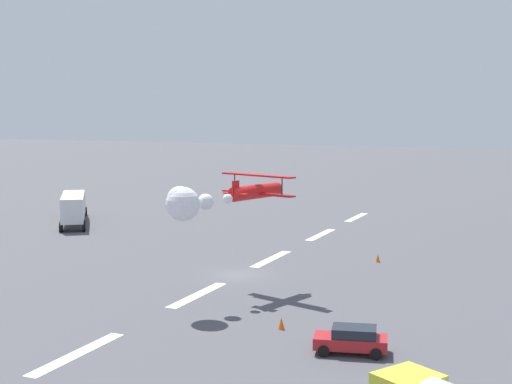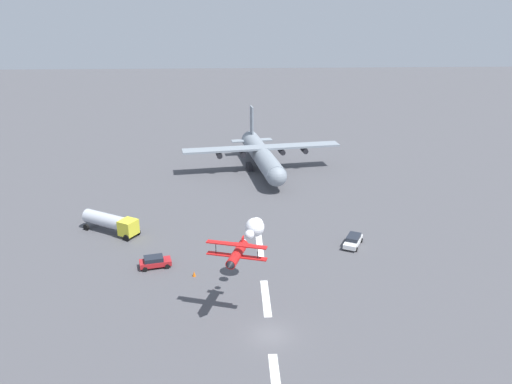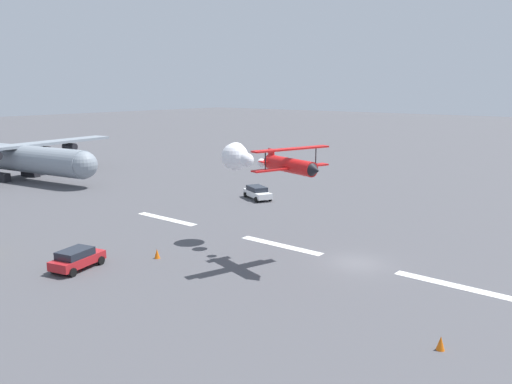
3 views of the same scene
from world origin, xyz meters
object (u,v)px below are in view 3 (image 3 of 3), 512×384
at_px(airport_staff_sedan, 77,258).
at_px(traffic_cone_near, 441,343).
at_px(traffic_cone_far, 157,254).
at_px(stunt_biplane_red, 250,158).
at_px(cargo_transport_plane, 23,157).
at_px(followme_car_yellow, 257,192).

relative_size(airport_staff_sedan, traffic_cone_near, 5.85).
bearing_deg(traffic_cone_far, stunt_biplane_red, -117.58).
xyz_separation_m(cargo_transport_plane, traffic_cone_far, (-41.79, 11.20, -2.91)).
bearing_deg(airport_staff_sedan, stunt_biplane_red, -117.29).
xyz_separation_m(followme_car_yellow, traffic_cone_near, (-30.13, 22.61, -0.44)).
height_order(stunt_biplane_red, traffic_cone_far, stunt_biplane_red).
bearing_deg(traffic_cone_far, airport_staff_sedan, 63.08).
bearing_deg(airport_staff_sedan, cargo_transport_plane, -22.84).
xyz_separation_m(stunt_biplane_red, traffic_cone_near, (-18.71, 7.52, -7.07)).
height_order(cargo_transport_plane, traffic_cone_near, cargo_transport_plane).
xyz_separation_m(followme_car_yellow, airport_staff_sedan, (-5.08, 27.36, -0.00)).
bearing_deg(traffic_cone_far, cargo_transport_plane, -15.00).
relative_size(cargo_transport_plane, traffic_cone_near, 42.76).
relative_size(cargo_transport_plane, stunt_biplane_red, 2.75).
height_order(cargo_transport_plane, traffic_cone_far, cargo_transport_plane).
height_order(cargo_transport_plane, followme_car_yellow, cargo_transport_plane).
height_order(stunt_biplane_red, airport_staff_sedan, stunt_biplane_red).
distance_m(followme_car_yellow, traffic_cone_near, 37.67).
bearing_deg(stunt_biplane_red, airport_staff_sedan, 62.71).
distance_m(followme_car_yellow, traffic_cone_far, 23.41).
height_order(stunt_biplane_red, traffic_cone_near, stunt_biplane_red).
relative_size(stunt_biplane_red, traffic_cone_far, 15.52).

